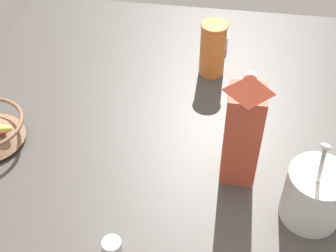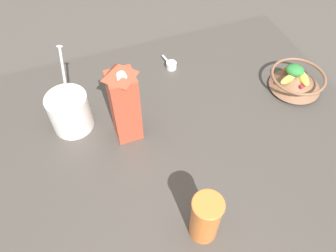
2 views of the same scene
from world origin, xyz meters
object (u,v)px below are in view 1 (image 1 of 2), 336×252
Objects in this scene: yogurt_tub at (315,193)px; milk_carton at (243,129)px; spice_jar at (220,40)px; drinking_cup at (213,48)px.

milk_carton is at bearing -30.42° from yogurt_tub.
milk_carton reaches higher than yogurt_tub.
spice_jar is (0.07, -0.51, -0.12)m from milk_carton.
spice_jar is at bearing -95.82° from drinking_cup.
milk_carton reaches higher than spice_jar.
milk_carton is at bearing 98.23° from spice_jar.
drinking_cup is (0.24, -0.46, 0.01)m from yogurt_tub.
spice_jar is at bearing -81.77° from milk_carton.
milk_carton is 0.19m from yogurt_tub.
yogurt_tub is at bearing 149.58° from milk_carton.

